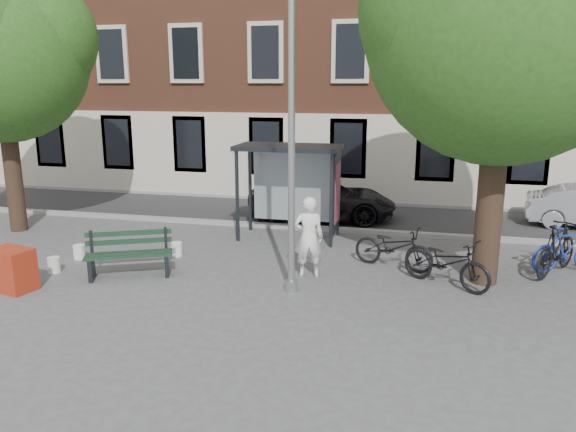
# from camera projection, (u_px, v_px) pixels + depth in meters

# --- Properties ---
(ground) EXTENTS (90.00, 90.00, 0.00)m
(ground) POSITION_uv_depth(u_px,v_px,m) (291.00, 291.00, 11.84)
(ground) COLOR #4C4C4F
(ground) RESTS_ON ground
(road) EXTENTS (40.00, 4.00, 0.01)m
(road) POSITION_uv_depth(u_px,v_px,m) (339.00, 216.00, 18.46)
(road) COLOR #28282B
(road) RESTS_ON ground
(curb_near) EXTENTS (40.00, 0.25, 0.12)m
(curb_near) POSITION_uv_depth(u_px,v_px,m) (329.00, 229.00, 16.56)
(curb_near) COLOR gray
(curb_near) RESTS_ON ground
(curb_far) EXTENTS (40.00, 0.25, 0.12)m
(curb_far) POSITION_uv_depth(u_px,v_px,m) (347.00, 202.00, 20.34)
(curb_far) COLOR gray
(curb_far) RESTS_ON ground
(building_row) EXTENTS (30.00, 8.00, 14.00)m
(building_row) POSITION_uv_depth(u_px,v_px,m) (364.00, 13.00, 22.51)
(building_row) COLOR brown
(building_row) RESTS_ON ground
(lamppost) EXTENTS (0.28, 0.35, 6.11)m
(lamppost) POSITION_uv_depth(u_px,v_px,m) (292.00, 160.00, 11.19)
(lamppost) COLOR #9EA0A3
(lamppost) RESTS_ON ground
(tree_right) EXTENTS (5.76, 5.60, 8.20)m
(tree_right) POSITION_uv_depth(u_px,v_px,m) (508.00, 12.00, 10.94)
(tree_right) COLOR black
(tree_right) RESTS_ON ground
(bus_shelter) EXTENTS (2.85, 1.45, 2.62)m
(bus_shelter) POSITION_uv_depth(u_px,v_px,m) (303.00, 171.00, 15.41)
(bus_shelter) COLOR #1E2328
(bus_shelter) RESTS_ON ground
(painter) EXTENTS (0.75, 0.58, 1.84)m
(painter) POSITION_uv_depth(u_px,v_px,m) (309.00, 237.00, 12.53)
(painter) COLOR white
(painter) RESTS_ON ground
(bench) EXTENTS (1.99, 1.35, 0.99)m
(bench) POSITION_uv_depth(u_px,v_px,m) (129.00, 256.00, 12.68)
(bench) COLOR #1E2328
(bench) RESTS_ON ground
(bike_a) EXTENTS (2.07, 1.31, 1.03)m
(bike_a) POSITION_uv_depth(u_px,v_px,m) (393.00, 247.00, 13.19)
(bike_a) COLOR black
(bike_a) RESTS_ON ground
(bike_b) EXTENTS (1.86, 1.24, 1.09)m
(bike_b) POSITION_uv_depth(u_px,v_px,m) (567.00, 249.00, 12.89)
(bike_b) COLOR #1B3798
(bike_b) RESTS_ON ground
(bike_c) EXTENTS (2.12, 1.68, 1.08)m
(bike_c) POSITION_uv_depth(u_px,v_px,m) (446.00, 262.00, 12.00)
(bike_c) COLOR black
(bike_c) RESTS_ON ground
(bike_d) EXTENTS (1.59, 2.00, 1.22)m
(bike_d) POSITION_uv_depth(u_px,v_px,m) (557.00, 248.00, 12.75)
(bike_d) COLOR black
(bike_d) RESTS_ON ground
(car_dark) EXTENTS (4.88, 2.69, 1.29)m
(car_dark) POSITION_uv_depth(u_px,v_px,m) (322.00, 199.00, 17.92)
(car_dark) COLOR black
(car_dark) RESTS_ON ground
(red_stand) EXTENTS (1.02, 0.80, 0.90)m
(red_stand) POSITION_uv_depth(u_px,v_px,m) (12.00, 270.00, 11.80)
(red_stand) COLOR #9D2A15
(red_stand) RESTS_ON ground
(bucket_a) EXTENTS (0.33, 0.33, 0.36)m
(bucket_a) POSITION_uv_depth(u_px,v_px,m) (54.00, 265.00, 12.96)
(bucket_a) COLOR white
(bucket_a) RESTS_ON ground
(bucket_b) EXTENTS (0.33, 0.33, 0.36)m
(bucket_b) POSITION_uv_depth(u_px,v_px,m) (79.00, 252.00, 13.94)
(bucket_b) COLOR white
(bucket_b) RESTS_ON ground
(bucket_c) EXTENTS (0.32, 0.32, 0.36)m
(bucket_c) POSITION_uv_depth(u_px,v_px,m) (177.00, 249.00, 14.16)
(bucket_c) COLOR white
(bucket_c) RESTS_ON ground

